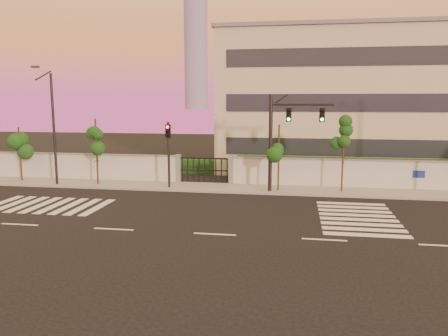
% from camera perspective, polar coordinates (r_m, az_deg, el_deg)
% --- Properties ---
extents(ground, '(120.00, 120.00, 0.00)m').
position_cam_1_polar(ground, '(20.61, -1.21, -8.66)').
color(ground, black).
rests_on(ground, ground).
extents(sidewalk, '(60.00, 3.00, 0.15)m').
position_cam_1_polar(sidewalk, '(30.65, 2.38, -2.69)').
color(sidewalk, gray).
rests_on(sidewalk, ground).
extents(perimeter_wall, '(60.00, 0.36, 2.20)m').
position_cam_1_polar(perimeter_wall, '(31.93, 2.90, -0.41)').
color(perimeter_wall, '#B0B3B8').
rests_on(perimeter_wall, ground).
extents(hedge_row, '(41.00, 4.25, 1.80)m').
position_cam_1_polar(hedge_row, '(34.57, 5.16, -0.15)').
color(hedge_row, '#173710').
rests_on(hedge_row, ground).
extents(institutional_building, '(24.40, 12.40, 12.25)m').
position_cam_1_polar(institutional_building, '(41.66, 16.95, 8.40)').
color(institutional_building, beige).
rests_on(institutional_building, ground).
extents(distant_skyscraper, '(16.00, 16.00, 118.00)m').
position_cam_1_polar(distant_skyscraper, '(312.11, -3.73, 19.11)').
color(distant_skyscraper, gray).
rests_on(distant_skyscraper, ground).
extents(road_markings, '(57.00, 7.62, 0.02)m').
position_cam_1_polar(road_markings, '(24.45, -3.26, -5.83)').
color(road_markings, silver).
rests_on(road_markings, ground).
extents(street_tree_b, '(1.54, 1.23, 4.21)m').
position_cam_1_polar(street_tree_b, '(36.40, -25.12, 3.13)').
color(street_tree_b, '#382314').
rests_on(street_tree_b, ground).
extents(street_tree_c, '(1.59, 1.26, 4.89)m').
position_cam_1_polar(street_tree_c, '(32.79, -16.33, 3.94)').
color(street_tree_c, '#382314').
rests_on(street_tree_c, ground).
extents(street_tree_d, '(1.39, 1.10, 4.61)m').
position_cam_1_polar(street_tree_d, '(29.39, 7.22, 3.30)').
color(street_tree_d, '#382314').
rests_on(street_tree_d, ground).
extents(street_tree_e, '(1.43, 1.13, 5.14)m').
position_cam_1_polar(street_tree_e, '(29.87, 15.40, 3.89)').
color(street_tree_e, '#382314').
rests_on(street_tree_e, ground).
extents(traffic_signal_main, '(4.16, 0.39, 6.58)m').
position_cam_1_polar(traffic_signal_main, '(29.05, 7.75, 4.74)').
color(traffic_signal_main, black).
rests_on(traffic_signal_main, ground).
extents(traffic_signal_secondary, '(0.37, 0.35, 4.73)m').
position_cam_1_polar(traffic_signal_secondary, '(30.56, -7.27, 2.77)').
color(traffic_signal_secondary, black).
rests_on(traffic_signal_secondary, ground).
extents(streetlight_west, '(0.51, 2.04, 8.46)m').
position_cam_1_polar(streetlight_west, '(33.47, -21.52, 5.44)').
color(streetlight_west, black).
rests_on(streetlight_west, ground).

